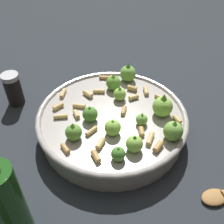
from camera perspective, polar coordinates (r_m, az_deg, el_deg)
The scene contains 4 objects.
ground_plane at distance 0.66m, azimuth -0.00°, elevation -4.07°, with size 2.40×2.40×0.00m, color #23282D.
cooking_pan at distance 0.64m, azimuth 0.26°, elevation -1.85°, with size 0.35×0.35×0.11m.
pepper_shaker at distance 0.76m, azimuth -20.04°, elevation 4.54°, with size 0.04×0.04×0.09m.
olive_oil_bottle at distance 0.47m, azimuth -21.31°, elevation -17.20°, with size 0.05×0.05×0.22m.
Camera 1 is at (-0.06, 0.46, 0.48)m, focal length 43.48 mm.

